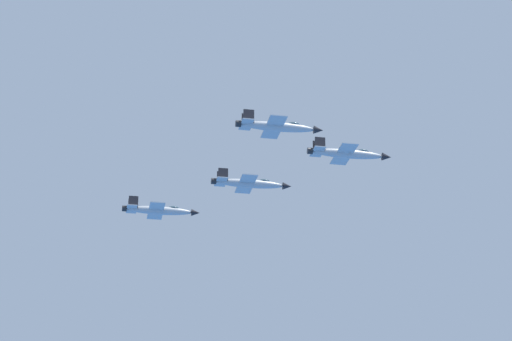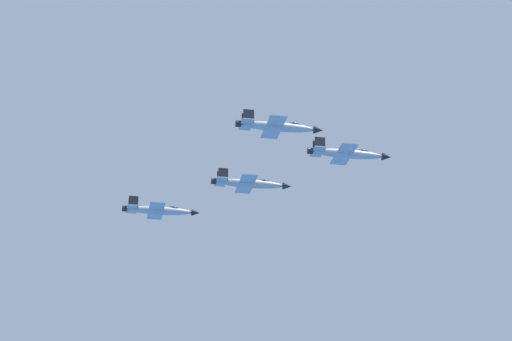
{
  "view_description": "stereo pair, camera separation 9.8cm",
  "coord_description": "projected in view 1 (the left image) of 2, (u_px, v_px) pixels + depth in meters",
  "views": [
    {
      "loc": [
        -91.9,
        178.39,
        40.79
      ],
      "look_at": [
        35.55,
        -10.39,
        138.76
      ],
      "focal_mm": 81.34,
      "sensor_mm": 36.0,
      "label": 1
    },
    {
      "loc": [
        -91.98,
        178.34,
        40.79
      ],
      "look_at": [
        35.55,
        -10.39,
        138.76
      ],
      "focal_mm": 81.34,
      "sensor_mm": 36.0,
      "label": 2
    }
  ],
  "objects": [
    {
      "name": "jet_lead",
      "position": [
        348.0,
        154.0,
        244.81
      ],
      "size": [
        14.72,
        14.64,
        3.86
      ],
      "rotation": [
        0.0,
        0.0,
        3.92
      ],
      "color": "#9EA3A8"
    },
    {
      "name": "jet_left_outer",
      "position": [
        159.0,
        210.0,
        265.36
      ],
      "size": [
        14.58,
        14.04,
        3.76
      ],
      "rotation": [
        0.0,
        0.0,
        3.9
      ],
      "color": "#9EA3A8"
    },
    {
      "name": "jet_left_wingman",
      "position": [
        250.0,
        183.0,
        255.06
      ],
      "size": [
        14.54,
        14.28,
        3.79
      ],
      "rotation": [
        0.0,
        0.0,
        3.91
      ],
      "color": "#9EA3A8"
    },
    {
      "name": "jet_right_wingman",
      "position": [
        278.0,
        126.0,
        226.74
      ],
      "size": [
        14.14,
        13.99,
        3.69
      ],
      "rotation": [
        0.0,
        0.0,
        3.92
      ],
      "color": "#9EA3A8"
    }
  ]
}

